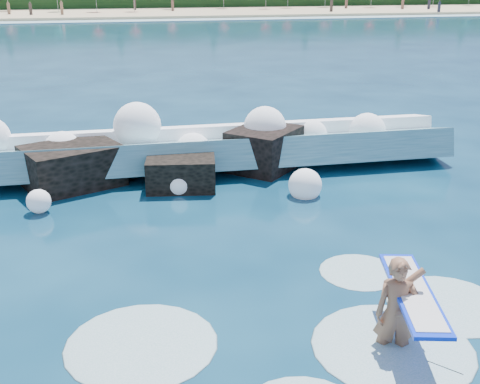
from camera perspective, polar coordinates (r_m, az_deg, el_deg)
The scene contains 9 objects.
ground at distance 11.69m, azimuth -5.29°, elevation -9.40°, with size 200.00×200.00×0.00m, color #082941.
beach at distance 88.30m, azimuth -11.50°, elevation 16.28°, with size 140.00×20.00×0.40m, color tan.
wet_band at distance 77.34m, azimuth -11.36°, elevation 15.66°, with size 140.00×5.00×0.08m, color silver.
breaking_wave at distance 18.53m, azimuth -7.62°, elevation 3.70°, with size 18.01×2.81×1.55m.
rock_cluster at distance 17.68m, azimuth -7.11°, elevation 2.66°, with size 8.57×3.40×1.47m.
surfer_with_board at distance 10.09m, azimuth 14.94°, elevation -10.65°, with size 1.27×3.04×1.90m.
wave_spray at distance 18.21m, azimuth -8.35°, elevation 4.81°, with size 14.91×4.50×2.24m.
surf_foam at distance 10.46m, azimuth 9.93°, elevation -13.55°, with size 8.91×5.65×0.13m.
beachgoers at distance 86.76m, azimuth -18.02°, elevation 16.27°, with size 106.08×13.90×1.94m.
Camera 1 is at (-1.01, -10.12, 5.77)m, focal length 45.00 mm.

